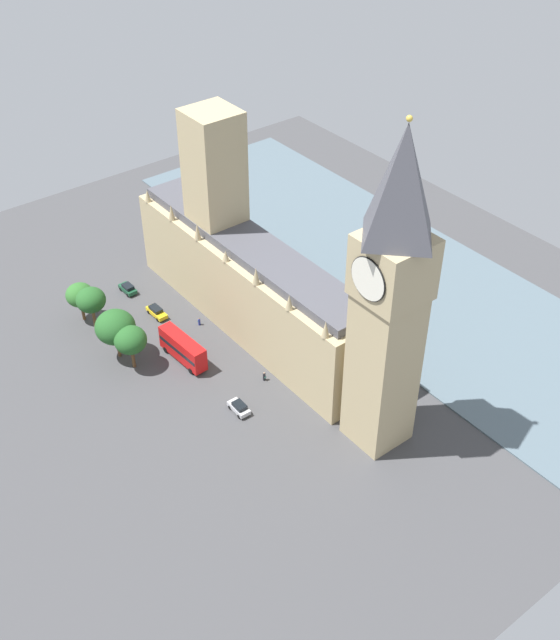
% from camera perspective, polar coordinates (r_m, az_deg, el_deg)
% --- Properties ---
extents(ground_plane, '(133.93, 133.93, 0.00)m').
position_cam_1_polar(ground_plane, '(140.38, -2.63, -0.57)').
color(ground_plane, '#424244').
extents(river_thames, '(38.29, 120.54, 0.25)m').
position_cam_1_polar(river_thames, '(157.67, 7.10, 4.03)').
color(river_thames, slate).
rests_on(river_thames, ground).
extents(parliament_building, '(11.43, 56.25, 37.17)m').
position_cam_1_polar(parliament_building, '(136.40, -2.55, 3.59)').
color(parliament_building, tan).
rests_on(parliament_building, ground).
extents(clock_tower, '(8.92, 8.92, 51.46)m').
position_cam_1_polar(clock_tower, '(104.35, 8.07, 1.94)').
color(clock_tower, tan).
rests_on(clock_tower, ground).
extents(car_dark_green_under_trees, '(2.05, 4.11, 1.74)m').
position_cam_1_polar(car_dark_green_under_trees, '(151.26, -11.07, 2.28)').
color(car_dark_green_under_trees, '#19472D').
rests_on(car_dark_green_under_trees, ground).
extents(car_yellow_cab_far_end, '(2.02, 4.80, 1.74)m').
position_cam_1_polar(car_yellow_cab_far_end, '(144.36, -9.02, 0.61)').
color(car_yellow_cab_far_end, gold).
rests_on(car_yellow_cab_far_end, ground).
extents(double_decker_bus_leading, '(3.17, 10.63, 4.75)m').
position_cam_1_polar(double_decker_bus_leading, '(132.75, -7.12, -2.04)').
color(double_decker_bus_leading, red).
rests_on(double_decker_bus_leading, ground).
extents(car_silver_corner, '(2.01, 4.08, 1.74)m').
position_cam_1_polar(car_silver_corner, '(123.78, -3.02, -6.40)').
color(car_silver_corner, '#B7B7BC').
rests_on(car_silver_corner, ground).
extents(pedestrian_by_river_gate, '(0.50, 0.60, 1.68)m').
position_cam_1_polar(pedestrian_by_river_gate, '(129.11, -1.16, -4.16)').
color(pedestrian_by_river_gate, black).
rests_on(pedestrian_by_river_gate, ground).
extents(pedestrian_opposite_hall, '(0.50, 0.59, 1.51)m').
position_cam_1_polar(pedestrian_opposite_hall, '(141.25, -5.92, -0.13)').
color(pedestrian_opposite_hall, navy).
rests_on(pedestrian_opposite_hall, ground).
extents(plane_tree_midblock, '(5.22, 5.22, 8.95)m').
position_cam_1_polar(plane_tree_midblock, '(139.56, -13.66, 1.42)').
color(plane_tree_midblock, brown).
rests_on(plane_tree_midblock, ground).
extents(plane_tree_near_tower, '(6.81, 6.81, 9.22)m').
position_cam_1_polar(plane_tree_near_tower, '(133.10, -11.96, -0.51)').
color(plane_tree_near_tower, brown).
rests_on(plane_tree_near_tower, ground).
extents(plane_tree_trailing, '(5.02, 5.02, 7.59)m').
position_cam_1_polar(plane_tree_trailing, '(143.53, -14.43, 1.78)').
color(plane_tree_trailing, brown).
rests_on(plane_tree_trailing, ground).
extents(plane_tree_kerbside, '(5.47, 5.47, 8.12)m').
position_cam_1_polar(plane_tree_kerbside, '(130.74, -10.88, -1.46)').
color(plane_tree_kerbside, brown).
rests_on(plane_tree_kerbside, ground).
extents(street_lamp_slot_10, '(0.56, 0.56, 6.00)m').
position_cam_1_polar(street_lamp_slot_10, '(146.54, -14.44, 2.03)').
color(street_lamp_slot_10, black).
rests_on(street_lamp_slot_10, ground).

